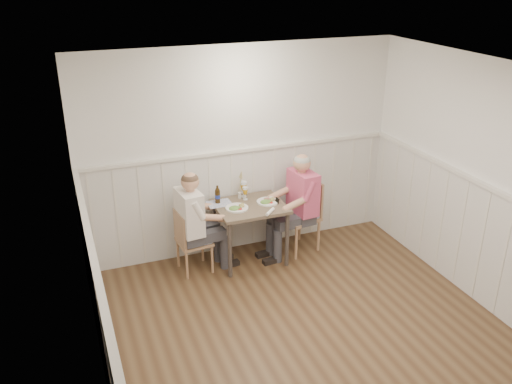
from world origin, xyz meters
TOP-DOWN VIEW (x-y plane):
  - ground_plane at (0.00, 0.00)m, footprint 4.50×4.50m
  - room_shell at (0.00, 0.00)m, footprint 4.04×4.54m
  - wainscot at (0.00, 0.69)m, footprint 4.00×4.49m
  - dining_table at (-0.04, 1.84)m, footprint 0.83×0.70m
  - chair_right at (0.68, 1.89)m, footprint 0.54×0.54m
  - chair_left at (-0.80, 1.84)m, footprint 0.41×0.41m
  - man_in_pink at (0.60, 1.80)m, footprint 0.65×0.45m
  - diner_cream at (-0.76, 1.81)m, footprint 0.63×0.44m
  - plate_man at (0.18, 1.83)m, footprint 0.27×0.27m
  - plate_diner at (-0.24, 1.79)m, footprint 0.27×0.27m
  - beer_glass_a at (-0.03, 2.10)m, footprint 0.08×0.08m
  - beer_glass_b at (-0.04, 2.01)m, footprint 0.07×0.07m
  - beer_bottle at (-0.39, 2.03)m, footprint 0.06×0.06m
  - rolled_napkin at (0.10, 1.54)m, footprint 0.16×0.16m
  - grass_vase at (-0.09, 2.08)m, footprint 0.04×0.04m
  - gingham_mat at (-0.38, 2.01)m, footprint 0.29×0.23m

SIDE VIEW (x-z plane):
  - ground_plane at x=0.00m, z-range 0.00..0.00m
  - chair_left at x=-0.80m, z-range 0.03..0.82m
  - chair_right at x=0.68m, z-range 0.04..0.96m
  - diner_cream at x=-0.76m, z-range -0.11..1.19m
  - man_in_pink at x=0.60m, z-range -0.11..1.24m
  - dining_table at x=-0.04m, z-range 0.27..1.02m
  - wainscot at x=0.00m, z-range 0.02..1.36m
  - gingham_mat at x=-0.38m, z-range 0.75..0.76m
  - rolled_napkin at x=0.10m, z-range 0.75..0.79m
  - plate_diner at x=-0.24m, z-range 0.74..0.81m
  - plate_man at x=0.18m, z-range 0.74..0.81m
  - beer_bottle at x=-0.39m, z-range 0.74..0.96m
  - beer_glass_b at x=-0.04m, z-range 0.78..0.94m
  - beer_glass_a at x=-0.03m, z-range 0.79..0.99m
  - grass_vase at x=-0.09m, z-range 0.73..1.10m
  - room_shell at x=0.00m, z-range 0.22..2.82m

